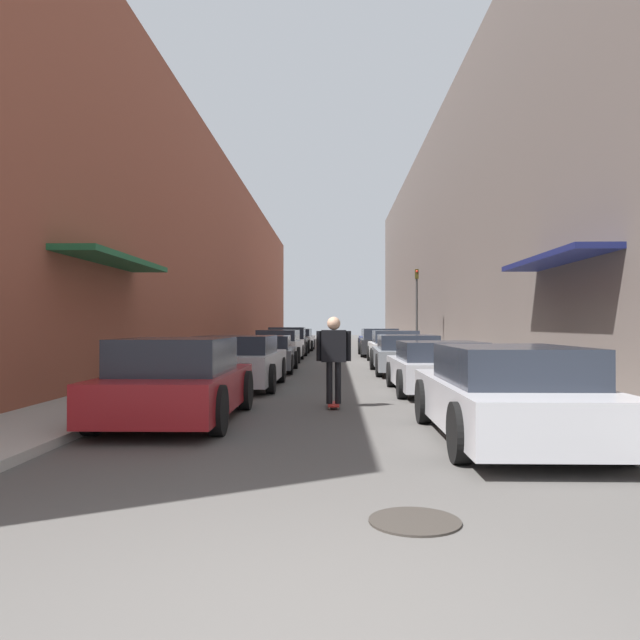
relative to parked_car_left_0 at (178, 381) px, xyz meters
The scene contains 20 objects.
ground 17.53m from the parked_car_left_0, 82.14° to the left, with size 132.12×132.12×0.00m, color #4C4947.
curb_strip_left 23.44m from the parked_car_left_0, 94.54° to the left, with size 1.80×60.06×0.12m.
curb_strip_right 24.29m from the parked_car_left_0, 74.12° to the left, with size 1.80×60.06×0.12m.
building_row_left 24.19m from the parked_car_left_0, 101.51° to the left, with size 4.90×60.06×9.56m.
building_row_right 25.80m from the parked_car_left_0, 67.77° to the left, with size 4.90×60.06×12.04m.
parked_car_left_0 is the anchor object (origin of this frame).
parked_car_left_1 5.19m from the parked_car_left_0, 88.63° to the left, with size 2.01×4.37×1.24m.
parked_car_left_2 10.34m from the parked_car_left_0, 89.24° to the left, with size 2.05×4.07×1.15m.
parked_car_left_3 15.96m from the parked_car_left_0, 89.54° to the left, with size 1.90×4.38×1.29m.
parked_car_left_4 21.52m from the parked_car_left_0, 89.80° to the left, with size 2.08×4.65×1.38m.
parked_car_left_5 27.11m from the parked_car_left_0, 89.57° to the left, with size 1.98×4.64×1.27m.
parked_car_right_0 4.89m from the parked_car_left_0, 17.86° to the right, with size 1.94×4.45×1.23m.
parked_car_right_1 6.34m from the parked_car_left_0, 41.73° to the left, with size 2.09×3.96×1.13m.
parked_car_right_2 10.80m from the parked_car_left_0, 64.53° to the left, with size 2.08×4.75×1.19m.
parked_car_right_3 15.89m from the parked_car_left_0, 72.43° to the left, with size 2.04×4.06×1.27m.
parked_car_right_4 21.10m from the parked_car_left_0, 77.38° to the left, with size 1.98×4.73×1.32m.
parked_car_right_5 27.15m from the parked_car_left_0, 79.79° to the left, with size 1.93×4.75×1.27m.
skateboarder 2.96m from the parked_car_left_0, 34.87° to the left, with size 0.63×0.78×1.64m.
manhole_cover 5.75m from the parked_car_left_0, 58.00° to the right, with size 0.70×0.70×0.02m.
traffic_light 20.06m from the parked_car_left_0, 71.96° to the left, with size 0.16×0.22×3.93m.
Camera 1 is at (0.03, -2.92, 1.50)m, focal length 35.00 mm.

